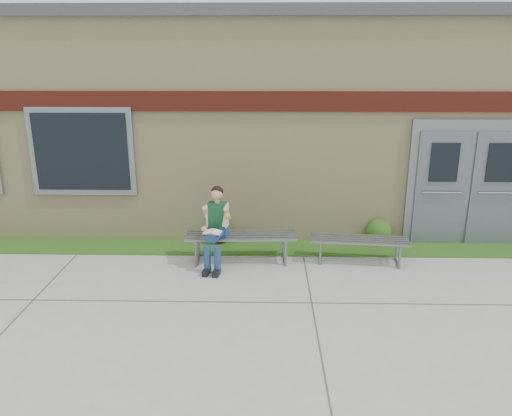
{
  "coord_description": "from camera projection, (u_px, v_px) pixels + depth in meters",
  "views": [
    {
      "loc": [
        0.35,
        -5.89,
        3.38
      ],
      "look_at": [
        0.18,
        1.7,
        1.04
      ],
      "focal_mm": 35.0,
      "sensor_mm": 36.0,
      "label": 1
    }
  ],
  "objects": [
    {
      "name": "girl",
      "position": [
        216.0,
        225.0,
        8.15
      ],
      "size": [
        0.47,
        0.8,
        1.34
      ],
      "rotation": [
        0.0,
        0.0,
        -0.17
      ],
      "color": "navy",
      "rests_on": "ground"
    },
    {
      "name": "shrub_east",
      "position": [
        379.0,
        231.0,
        9.22
      ],
      "size": [
        0.47,
        0.47,
        0.47
      ],
      "primitive_type": "sphere",
      "color": "#215416",
      "rests_on": "grass_strip"
    },
    {
      "name": "bench_left",
      "position": [
        241.0,
        240.0,
        8.43
      ],
      "size": [
        1.88,
        0.6,
        0.48
      ],
      "rotation": [
        0.0,
        0.0,
        0.04
      ],
      "color": "slate",
      "rests_on": "ground"
    },
    {
      "name": "bench_right",
      "position": [
        359.0,
        244.0,
        8.4
      ],
      "size": [
        1.66,
        0.61,
        0.42
      ],
      "rotation": [
        0.0,
        0.0,
        -0.1
      ],
      "color": "slate",
      "rests_on": "ground"
    },
    {
      "name": "grass_strip",
      "position": [
        247.0,
        247.0,
        9.11
      ],
      "size": [
        16.0,
        0.8,
        0.02
      ],
      "primitive_type": "cube",
      "color": "#215416",
      "rests_on": "ground"
    },
    {
      "name": "school_building",
      "position": [
        252.0,
        111.0,
        11.73
      ],
      "size": [
        16.2,
        6.22,
        4.2
      ],
      "color": "beige",
      "rests_on": "ground"
    },
    {
      "name": "ground",
      "position": [
        240.0,
        320.0,
        6.63
      ],
      "size": [
        80.0,
        80.0,
        0.0
      ],
      "primitive_type": "plane",
      "color": "#9E9E99",
      "rests_on": "ground"
    },
    {
      "name": "shrub_mid",
      "position": [
        220.0,
        231.0,
        9.29
      ],
      "size": [
        0.42,
        0.42,
        0.42
      ],
      "primitive_type": "sphere",
      "color": "#215416",
      "rests_on": "grass_strip"
    }
  ]
}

